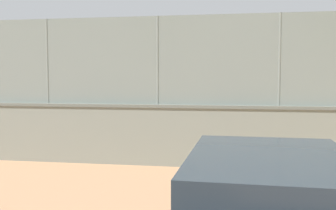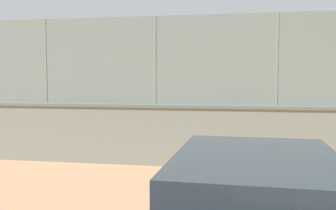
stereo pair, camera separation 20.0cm
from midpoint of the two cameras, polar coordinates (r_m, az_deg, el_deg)
The scene contains 7 objects.
ground_plane at distance 19.29m, azimuth -2.18°, elevation -2.66°, with size 260.00×260.00×0.00m, color tan.
perimeter_wall at distance 9.76m, azimuth -1.31°, elevation -4.48°, with size 30.76×1.35×1.58m.
fence_panel_on_wall at distance 9.67m, azimuth -1.33°, elevation 6.78°, with size 30.20×1.00×2.25m.
player_foreground_swinging at distance 17.64m, azimuth -1.80°, elevation -0.35°, with size 1.03×0.71×1.53m.
player_baseline_waiting at distance 15.09m, azimuth 5.25°, elevation -0.76°, with size 1.27×0.78×1.67m.
sports_ball at distance 15.40m, azimuth 0.21°, elevation 1.09°, with size 0.07×0.07×0.07m, color yellow.
spare_ball_by_wall at distance 11.29m, azimuth -8.25°, elevation -6.96°, with size 0.19×0.19×0.19m, color white.
Camera 2 is at (-3.58, 18.83, 2.24)m, focal length 40.14 mm.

